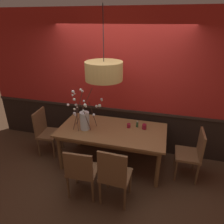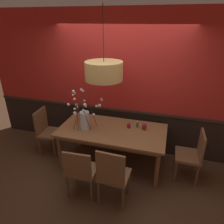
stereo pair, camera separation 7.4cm
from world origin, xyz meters
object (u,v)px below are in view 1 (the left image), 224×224
object	(u,v)px
candle_holder_nearer_center	(144,127)
candle_holder_nearer_edge	(129,126)
dining_table	(112,133)
pendant_lamp	(104,71)
chair_near_side_right	(114,174)
chair_far_side_right	(136,119)
chair_far_side_left	(109,118)
chair_near_side_left	(81,170)
chair_head_west_end	(45,130)
vase_with_blossoms	(84,119)
condiment_bottle	(137,124)
chair_head_east_end	(192,152)

from	to	relation	value
candle_holder_nearer_center	candle_holder_nearer_edge	world-z (taller)	candle_holder_nearer_center
dining_table	candle_holder_nearer_center	bearing A→B (deg)	16.28
candle_holder_nearer_edge	pendant_lamp	distance (m)	1.12
chair_near_side_right	chair_far_side_right	bearing A→B (deg)	88.91
chair_far_side_left	chair_near_side_left	xyz separation A→B (m)	(0.06, -1.78, -0.02)
chair_head_west_end	vase_with_blossoms	size ratio (longest dim) A/B	1.34
chair_far_side_right	candle_holder_nearer_edge	world-z (taller)	chair_far_side_right
chair_near_side_left	candle_holder_nearer_center	world-z (taller)	chair_near_side_left
candle_holder_nearer_center	pendant_lamp	xyz separation A→B (m)	(-0.68, -0.20, 1.02)
chair_far_side_left	vase_with_blossoms	world-z (taller)	vase_with_blossoms
dining_table	condiment_bottle	size ratio (longest dim) A/B	16.29
chair_far_side_right	pendant_lamp	distance (m)	1.66
chair_near_side_left	chair_near_side_right	bearing A→B (deg)	-0.47
dining_table	chair_far_side_right	xyz separation A→B (m)	(0.31, 0.93, -0.13)
chair_far_side_left	chair_head_east_end	xyz separation A→B (m)	(1.72, -0.88, 0.00)
dining_table	chair_head_east_end	bearing A→B (deg)	0.38
chair_head_east_end	pendant_lamp	xyz separation A→B (m)	(-1.54, -0.05, 1.31)
chair_far_side_right	chair_head_west_end	size ratio (longest dim) A/B	1.05
dining_table	chair_far_side_right	size ratio (longest dim) A/B	1.95
pendant_lamp	dining_table	bearing A→B (deg)	18.49
chair_far_side_right	candle_holder_nearer_edge	distance (m)	0.83
candle_holder_nearer_center	pendant_lamp	world-z (taller)	pendant_lamp
chair_near_side_left	chair_head_east_end	distance (m)	1.88
chair_far_side_right	candle_holder_nearer_edge	size ratio (longest dim) A/B	12.12
vase_with_blossoms	condiment_bottle	distance (m)	0.97
chair_head_east_end	vase_with_blossoms	xyz separation A→B (m)	(-1.90, -0.11, 0.44)
chair_head_west_end	candle_holder_nearer_center	world-z (taller)	chair_head_west_end
chair_near_side_left	chair_head_west_end	xyz separation A→B (m)	(-1.17, 0.91, 0.03)
chair_head_east_end	vase_with_blossoms	bearing A→B (deg)	-176.57
candle_holder_nearer_edge	chair_near_side_right	bearing A→B (deg)	-90.34
chair_near_side_right	chair_head_west_end	world-z (taller)	chair_near_side_right
chair_near_side_left	chair_head_east_end	size ratio (longest dim) A/B	0.95
chair_near_side_left	candle_holder_nearer_edge	bearing A→B (deg)	63.29
dining_table	candle_holder_nearer_edge	distance (m)	0.34
chair_near_side_left	candle_holder_nearer_center	size ratio (longest dim) A/B	8.98
chair_head_east_end	condiment_bottle	world-z (taller)	chair_head_east_end
chair_near_side_left	candle_holder_nearer_edge	xyz separation A→B (m)	(0.52, 1.03, 0.30)
dining_table	chair_near_side_left	world-z (taller)	chair_near_side_left
chair_far_side_right	chair_near_side_left	distance (m)	1.91
chair_head_west_end	candle_holder_nearer_edge	xyz separation A→B (m)	(1.69, 0.12, 0.27)
chair_far_side_left	pendant_lamp	size ratio (longest dim) A/B	0.80
chair_near_side_right	condiment_bottle	size ratio (longest dim) A/B	8.21
vase_with_blossoms	chair_far_side_left	bearing A→B (deg)	79.78
condiment_bottle	chair_near_side_left	bearing A→B (deg)	-121.06
chair_far_side_left	candle_holder_nearer_edge	xyz separation A→B (m)	(0.58, -0.75, 0.28)
chair_head_west_end	chair_head_east_end	world-z (taller)	chair_head_west_end
chair_far_side_right	condiment_bottle	size ratio (longest dim) A/B	8.36
condiment_bottle	pendant_lamp	size ratio (longest dim) A/B	0.11
chair_far_side_left	vase_with_blossoms	bearing A→B (deg)	-100.22
dining_table	chair_far_side_left	xyz separation A→B (m)	(-0.30, 0.89, -0.16)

